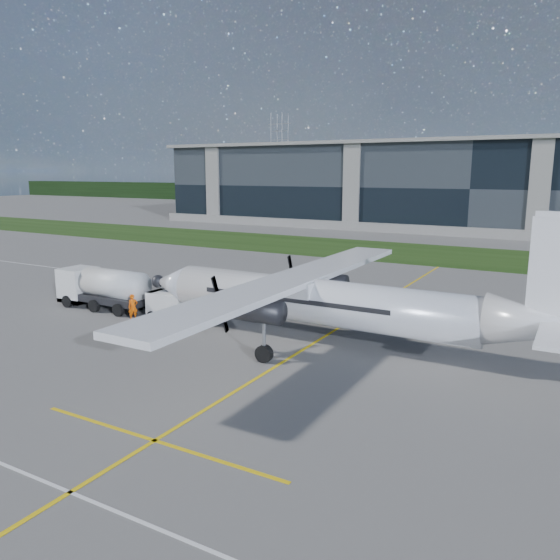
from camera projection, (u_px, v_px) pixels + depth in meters
ground at (414, 263)px, 61.88m from camera, size 400.00×400.00×0.00m
grass_strip at (432, 254)px, 68.70m from camera, size 400.00×18.00×0.04m
terminal_building at (481, 188)px, 94.54m from camera, size 120.00×20.00×15.00m
tree_line at (520, 199)px, 146.61m from camera, size 400.00×6.00×6.00m
pylon_west at (280, 157)px, 191.46m from camera, size 9.00×4.60×30.00m
yellow_taxiway_centerline at (327, 335)px, 34.84m from camera, size 0.20×70.00×0.01m
turboprop_aircraft at (332, 277)px, 31.82m from camera, size 27.30×28.31×8.49m
fuel_tanker_truck at (99, 288)px, 41.61m from camera, size 8.28×2.69×3.10m
baggage_tug at (170, 306)px, 38.47m from camera, size 3.20×1.92×1.92m
ground_crew_person at (133, 305)px, 38.26m from camera, size 0.97×1.04×2.08m
safety_cone_nose_stbd at (177, 308)px, 40.70m from camera, size 0.36×0.36×0.50m
safety_cone_fwd at (156, 312)px, 39.48m from camera, size 0.36×0.36×0.50m
safety_cone_nose_port at (151, 322)px, 36.95m from camera, size 0.36×0.36×0.50m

